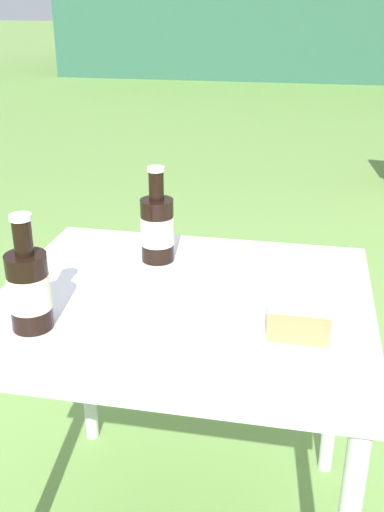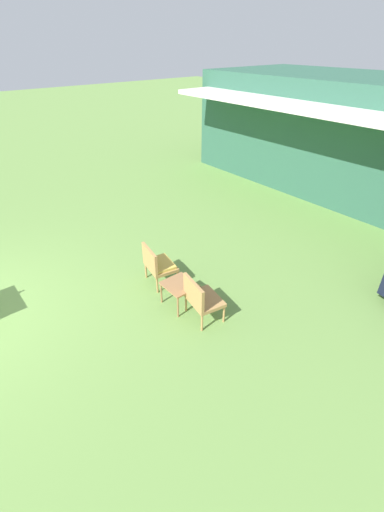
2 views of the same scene
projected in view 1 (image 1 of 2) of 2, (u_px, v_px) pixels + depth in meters
name	position (u px, v px, depth m)	size (l,w,h in m)	color
patio_table	(183.00, 326.00, 1.31)	(0.80, 0.68, 0.69)	silver
cake_on_plate	(290.00, 326.00, 1.11)	(0.25, 0.25, 0.08)	white
cola_bottle_near	(157.00, 227.00, 1.42)	(0.08, 0.08, 0.23)	black
cola_bottle_far	(29.00, 288.00, 1.13)	(0.08, 0.08, 0.23)	black
fork	(249.00, 327.00, 1.15)	(0.16, 0.05, 0.01)	silver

